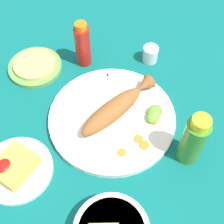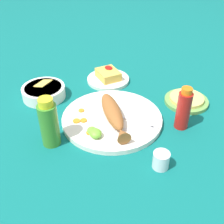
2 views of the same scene
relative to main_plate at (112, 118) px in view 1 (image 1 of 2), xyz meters
name	(u,v)px [view 1 (image 1 of 2)]	position (x,y,z in m)	size (l,w,h in m)	color
ground_plane	(112,120)	(0.00, 0.00, -0.01)	(4.00, 4.00, 0.00)	#0C605B
main_plate	(112,118)	(0.00, 0.00, 0.00)	(0.36, 0.36, 0.02)	white
fried_fish	(117,107)	(-0.02, 0.00, 0.03)	(0.27, 0.11, 0.05)	#935628
fork_near	(107,90)	(-0.07, -0.06, 0.01)	(0.15, 0.12, 0.00)	silver
fork_far	(123,91)	(-0.09, -0.02, 0.01)	(0.09, 0.17, 0.00)	silver
carrot_slice_near	(122,152)	(0.08, 0.08, 0.01)	(0.02, 0.02, 0.00)	orange
carrot_slice_mid	(144,145)	(0.03, 0.12, 0.01)	(0.03, 0.03, 0.00)	orange
carrot_slice_far	(139,139)	(0.02, 0.10, 0.01)	(0.02, 0.02, 0.00)	orange
carrot_slice_extra	(154,122)	(-0.05, 0.11, 0.01)	(0.02, 0.02, 0.00)	orange
lime_wedge_main	(153,117)	(-0.05, 0.10, 0.02)	(0.04, 0.03, 0.02)	#6BB233
lime_wedge_side	(155,112)	(-0.07, 0.10, 0.02)	(0.05, 0.04, 0.03)	#6BB233
hot_sauce_bottle_red	(83,45)	(-0.14, -0.20, 0.06)	(0.05, 0.05, 0.15)	#B21914
hot_sauce_bottle_green	(193,140)	(-0.02, 0.23, 0.07)	(0.06, 0.06, 0.17)	#3D8428
salt_cup	(150,55)	(-0.26, -0.03, 0.01)	(0.05, 0.05, 0.05)	silver
side_plate_fries	(17,170)	(0.26, -0.12, 0.00)	(0.18, 0.18, 0.01)	white
fries_pile	(14,166)	(0.26, -0.12, 0.02)	(0.10, 0.08, 0.04)	gold
tortilla_plate	(35,67)	(-0.03, -0.31, 0.00)	(0.17, 0.17, 0.01)	#6B9E4C
tortilla_stack	(34,64)	(-0.03, -0.31, 0.01)	(0.13, 0.13, 0.01)	#E0C666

